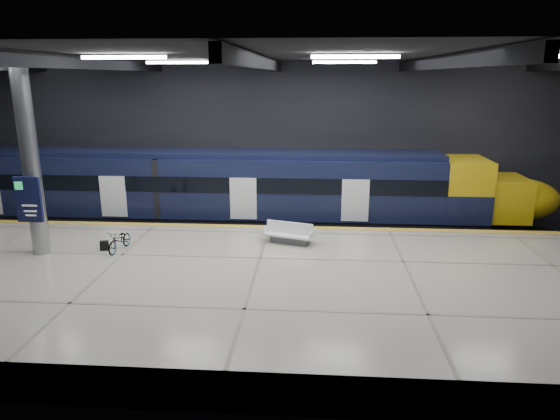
# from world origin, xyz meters

# --- Properties ---
(ground) EXTENTS (30.00, 30.00, 0.00)m
(ground) POSITION_xyz_m (0.00, 0.00, 0.00)
(ground) COLOR black
(ground) RESTS_ON ground
(room_shell) EXTENTS (30.10, 16.10, 8.05)m
(room_shell) POSITION_xyz_m (-0.00, 0.00, 5.72)
(room_shell) COLOR black
(room_shell) RESTS_ON ground
(platform) EXTENTS (30.00, 11.00, 1.10)m
(platform) POSITION_xyz_m (0.00, -2.50, 0.55)
(platform) COLOR #BCB29F
(platform) RESTS_ON ground
(safety_strip) EXTENTS (30.00, 0.40, 0.01)m
(safety_strip) POSITION_xyz_m (0.00, 2.75, 1.11)
(safety_strip) COLOR gold
(safety_strip) RESTS_ON platform
(rails) EXTENTS (30.00, 1.52, 0.16)m
(rails) POSITION_xyz_m (0.00, 5.50, 0.08)
(rails) COLOR gray
(rails) RESTS_ON ground
(train) EXTENTS (29.40, 2.84, 3.79)m
(train) POSITION_xyz_m (-2.52, 5.50, 2.06)
(train) COLOR black
(train) RESTS_ON ground
(bench) EXTENTS (2.06, 1.33, 0.84)m
(bench) POSITION_xyz_m (0.95, 0.71, 1.40)
(bench) COLOR #595B60
(bench) RESTS_ON platform
(bicycle) EXTENTS (0.73, 1.58, 0.80)m
(bicycle) POSITION_xyz_m (-5.24, -0.57, 1.50)
(bicycle) COLOR #99999E
(bicycle) RESTS_ON platform
(pannier_bag) EXTENTS (0.33, 0.24, 0.35)m
(pannier_bag) POSITION_xyz_m (-5.84, -0.57, 1.28)
(pannier_bag) COLOR black
(pannier_bag) RESTS_ON platform
(info_column) EXTENTS (0.90, 0.78, 6.90)m
(info_column) POSITION_xyz_m (-8.00, -1.03, 4.46)
(info_column) COLOR #9EA0A5
(info_column) RESTS_ON platform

